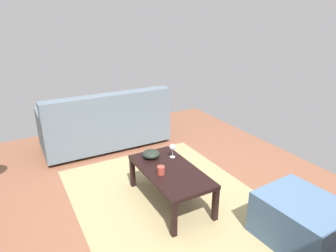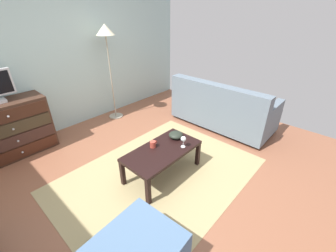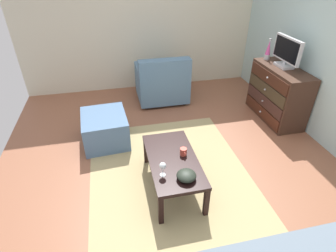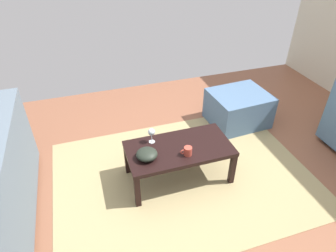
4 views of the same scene
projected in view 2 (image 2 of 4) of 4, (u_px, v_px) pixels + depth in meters
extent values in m
cube|color=#8F573E|center=(139.00, 177.00, 2.91)|extent=(5.81, 4.66, 0.05)
cube|color=#A8C5C4|center=(50.00, 58.00, 3.51)|extent=(5.81, 0.12, 2.53)
cube|color=tan|center=(160.00, 175.00, 2.91)|extent=(2.60, 1.90, 0.01)
cube|color=#40281D|center=(10.00, 129.00, 3.15)|extent=(1.05, 0.45, 0.84)
cube|color=#422013|center=(22.00, 152.00, 3.16)|extent=(0.99, 0.02, 0.18)
sphere|color=silver|center=(23.00, 152.00, 3.15)|extent=(0.03, 0.03, 0.03)
cube|color=#3C231D|center=(18.00, 141.00, 3.06)|extent=(0.99, 0.02, 0.18)
sphere|color=silver|center=(18.00, 141.00, 3.05)|extent=(0.03, 0.03, 0.03)
cube|color=#3C2F1F|center=(13.00, 129.00, 2.97)|extent=(0.99, 0.02, 0.18)
sphere|color=silver|center=(13.00, 129.00, 2.96)|extent=(0.03, 0.03, 0.03)
cube|color=#3D1F14|center=(8.00, 116.00, 2.87)|extent=(0.99, 0.02, 0.18)
sphere|color=silver|center=(8.00, 117.00, 2.86)|extent=(0.03, 0.03, 0.03)
cube|color=black|center=(123.00, 173.00, 2.68)|extent=(0.05, 0.05, 0.36)
cube|color=black|center=(173.00, 142.00, 3.30)|extent=(0.05, 0.05, 0.36)
cube|color=black|center=(148.00, 192.00, 2.40)|extent=(0.05, 0.05, 0.36)
cube|color=black|center=(198.00, 154.00, 3.03)|extent=(0.05, 0.05, 0.36)
cube|color=black|center=(162.00, 151.00, 2.76)|extent=(1.02, 0.53, 0.04)
cylinder|color=silver|center=(183.00, 147.00, 2.80)|extent=(0.06, 0.06, 0.00)
cylinder|color=silver|center=(183.00, 144.00, 2.78)|extent=(0.01, 0.01, 0.09)
sphere|color=silver|center=(183.00, 139.00, 2.74)|extent=(0.07, 0.07, 0.07)
cylinder|color=#BE4536|center=(153.00, 144.00, 2.78)|extent=(0.08, 0.08, 0.08)
torus|color=#BE4536|center=(156.00, 142.00, 2.81)|extent=(0.05, 0.01, 0.05)
ellipsoid|color=#242C23|center=(176.00, 135.00, 2.98)|extent=(0.20, 0.20, 0.09)
cylinder|color=#332319|center=(271.00, 131.00, 3.91)|extent=(0.05, 0.05, 0.05)
cylinder|color=#332319|center=(196.00, 106.00, 4.89)|extent=(0.05, 0.05, 0.05)
cylinder|color=#332319|center=(256.00, 146.00, 3.46)|extent=(0.05, 0.05, 0.05)
cylinder|color=#332319|center=(177.00, 116.00, 4.44)|extent=(0.05, 0.05, 0.05)
cube|color=slate|center=(222.00, 113.00, 4.07)|extent=(0.85, 1.83, 0.39)
cube|color=slate|center=(216.00, 97.00, 3.66)|extent=(0.20, 1.83, 0.44)
cube|color=slate|center=(272.00, 111.00, 3.43)|extent=(0.81, 0.12, 0.20)
cube|color=slate|center=(187.00, 88.00, 4.43)|extent=(0.81, 0.12, 0.20)
cylinder|color=#A59E8C|center=(116.00, 116.00, 4.48)|extent=(0.28, 0.28, 0.02)
cylinder|color=#A59E8C|center=(111.00, 79.00, 4.10)|extent=(0.02, 0.02, 1.55)
cone|color=beige|center=(105.00, 29.00, 3.68)|extent=(0.32, 0.32, 0.18)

